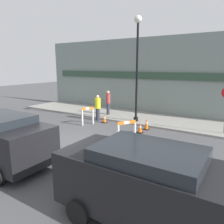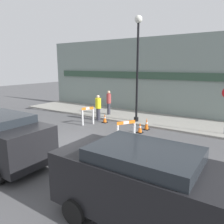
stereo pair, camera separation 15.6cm
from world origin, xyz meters
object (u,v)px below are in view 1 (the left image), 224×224
object	(u,v)px
streetlamp_post	(137,56)
person_pedestrian	(108,102)
parked_car_2	(148,182)
person_worker	(98,107)
parked_car_1	(1,137)

from	to	relation	value
streetlamp_post	person_pedestrian	bearing A→B (deg)	165.72
streetlamp_post	parked_car_2	distance (m)	9.45
person_worker	parked_car_2	size ratio (longest dim) A/B	0.40
parked_car_1	parked_car_2	bearing A→B (deg)	-0.00
streetlamp_post	parked_car_2	world-z (taller)	streetlamp_post
parked_car_1	parked_car_2	world-z (taller)	parked_car_1
person_pedestrian	parked_car_2	xyz separation A→B (m)	(6.76, -8.53, -0.00)
streetlamp_post	parked_car_2	size ratio (longest dim) A/B	1.51
parked_car_1	parked_car_2	distance (m)	5.63
parked_car_1	streetlamp_post	bearing A→B (deg)	80.02
person_pedestrian	parked_car_1	size ratio (longest dim) A/B	0.42
person_worker	parked_car_2	world-z (taller)	parked_car_2
person_pedestrian	parked_car_2	size ratio (longest dim) A/B	0.41
streetlamp_post	parked_car_1	world-z (taller)	streetlamp_post
person_pedestrian	parked_car_1	world-z (taller)	parked_car_1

